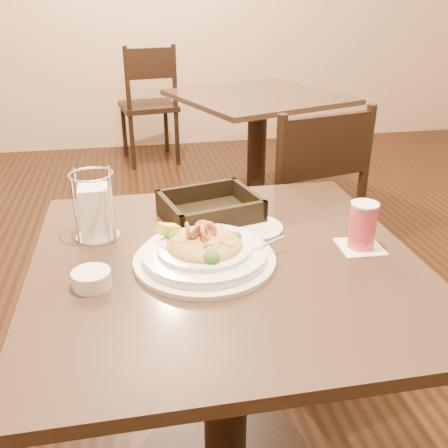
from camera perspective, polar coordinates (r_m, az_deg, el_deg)
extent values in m
cylinder|color=black|center=(1.39, 0.16, -16.97)|extent=(0.12, 0.12, 0.66)
cube|color=#453427|center=(1.19, 0.18, -4.55)|extent=(0.90, 0.90, 0.03)
cylinder|color=black|center=(3.34, 3.58, 2.61)|extent=(0.52, 0.52, 0.03)
cylinder|color=black|center=(3.22, 3.74, 8.28)|extent=(0.12, 0.12, 0.66)
cube|color=#453427|center=(3.14, 3.92, 14.30)|extent=(1.15, 1.15, 0.03)
cube|color=black|center=(2.05, 7.92, 0.63)|extent=(0.50, 0.50, 0.04)
cylinder|color=black|center=(2.38, 9.07, -2.15)|extent=(0.04, 0.04, 0.43)
cylinder|color=black|center=(2.22, 1.16, -3.90)|extent=(0.04, 0.04, 0.43)
cylinder|color=black|center=(2.12, 14.25, -6.19)|extent=(0.04, 0.04, 0.43)
cylinder|color=black|center=(1.95, 5.68, -8.60)|extent=(0.04, 0.04, 0.43)
cylinder|color=black|center=(1.92, 15.77, 6.26)|extent=(0.04, 0.04, 0.46)
cylinder|color=black|center=(1.73, 6.36, 4.92)|extent=(0.04, 0.04, 0.46)
cube|color=black|center=(1.79, 11.58, 8.67)|extent=(0.36, 0.11, 0.22)
cube|color=black|center=(4.14, -8.66, 13.16)|extent=(0.48, 0.48, 0.04)
cylinder|color=black|center=(4.41, -6.63, 10.85)|extent=(0.04, 0.04, 0.43)
cylinder|color=black|center=(4.34, -11.32, 10.31)|extent=(0.04, 0.04, 0.43)
cylinder|color=black|center=(4.07, -5.39, 9.70)|extent=(0.04, 0.04, 0.43)
cylinder|color=black|center=(4.00, -10.44, 9.11)|extent=(0.04, 0.04, 0.43)
cylinder|color=black|center=(3.97, -5.68, 16.46)|extent=(0.04, 0.04, 0.46)
cylinder|color=black|center=(3.89, -11.01, 15.98)|extent=(0.04, 0.04, 0.46)
cube|color=black|center=(3.91, -8.42, 17.68)|extent=(0.36, 0.09, 0.22)
cylinder|color=white|center=(1.16, -2.21, -4.10)|extent=(0.33, 0.33, 0.01)
cylinder|color=white|center=(1.15, -2.22, -3.39)|extent=(0.29, 0.29, 0.02)
cylinder|color=white|center=(1.15, -2.23, -2.71)|extent=(0.22, 0.22, 0.01)
ellipsoid|color=#C29546|center=(1.14, -2.24, -2.43)|extent=(0.18, 0.18, 0.06)
cube|color=yellow|center=(1.19, -6.43, -0.61)|extent=(0.06, 0.05, 0.04)
cube|color=silver|center=(1.16, 4.65, -2.38)|extent=(0.11, 0.06, 0.01)
cube|color=silver|center=(1.15, 1.41, -2.50)|extent=(0.04, 0.03, 0.00)
torus|color=#C29546|center=(1.13, -2.47, -1.58)|extent=(0.04, 0.04, 0.02)
torus|color=#C29546|center=(1.13, -0.47, -2.45)|extent=(0.06, 0.05, 0.03)
torus|color=#C29546|center=(1.12, -5.20, -1.99)|extent=(0.05, 0.05, 0.02)
torus|color=#C29546|center=(1.14, -2.34, -1.96)|extent=(0.06, 0.05, 0.04)
torus|color=#C29546|center=(1.10, -2.48, -2.86)|extent=(0.04, 0.04, 0.04)
torus|color=#C29546|center=(1.17, -2.92, -0.66)|extent=(0.04, 0.04, 0.00)
torus|color=#C29546|center=(1.14, -2.35, -1.40)|extent=(0.05, 0.06, 0.02)
torus|color=#C29546|center=(1.12, -3.86, -2.17)|extent=(0.05, 0.04, 0.03)
torus|color=#C29546|center=(1.10, -1.46, -2.23)|extent=(0.06, 0.06, 0.02)
torus|color=#C29546|center=(1.19, -2.01, -0.88)|extent=(0.05, 0.05, 0.01)
torus|color=#C29546|center=(1.10, -1.46, -1.69)|extent=(0.05, 0.05, 0.03)
torus|color=#C29546|center=(1.17, -1.76, -0.80)|extent=(0.04, 0.04, 0.01)
torus|color=#C29546|center=(1.14, -1.21, -1.76)|extent=(0.06, 0.06, 0.02)
torus|color=#C29546|center=(1.11, 0.42, -1.83)|extent=(0.05, 0.05, 0.03)
torus|color=tan|center=(1.12, -1.82, -0.75)|extent=(0.04, 0.03, 0.04)
torus|color=tan|center=(1.11, -2.08, -1.06)|extent=(0.04, 0.05, 0.04)
torus|color=tan|center=(1.13, -2.49, -0.48)|extent=(0.04, 0.02, 0.04)
torus|color=tan|center=(1.11, -3.04, -0.92)|extent=(0.04, 0.04, 0.04)
torus|color=tan|center=(1.12, -4.09, -0.81)|extent=(0.02, 0.04, 0.04)
ellipsoid|color=#2A6216|center=(1.16, 1.26, -1.45)|extent=(0.03, 0.03, 0.02)
ellipsoid|color=#2A6216|center=(1.17, -5.67, -1.46)|extent=(0.04, 0.04, 0.03)
ellipsoid|color=#2A6216|center=(1.08, -1.43, -3.79)|extent=(0.04, 0.04, 0.03)
cube|color=#266619|center=(1.24, -0.66, -0.57)|extent=(0.00, 0.00, 0.00)
cube|color=#266619|center=(1.26, -3.54, -0.19)|extent=(0.00, 0.00, 0.00)
cube|color=#266619|center=(1.20, 3.51, -1.74)|extent=(0.00, 0.00, 0.00)
cube|color=#266619|center=(1.21, 3.65, -1.50)|extent=(0.00, 0.00, 0.00)
cube|color=#266619|center=(1.25, -2.88, -0.45)|extent=(0.00, 0.00, 0.00)
cube|color=#266619|center=(1.16, -8.55, -2.98)|extent=(0.00, 0.00, 0.00)
cube|color=#266619|center=(1.03, -3.00, -6.45)|extent=(0.00, 0.00, 0.00)
cube|color=#266619|center=(1.26, -0.27, -0.18)|extent=(0.00, 0.00, 0.00)
cube|color=#266619|center=(1.08, 2.41, -4.72)|extent=(0.00, 0.00, 0.00)
cube|color=#266619|center=(1.26, -4.99, -0.27)|extent=(0.00, 0.00, 0.00)
cube|color=#266619|center=(1.24, 0.22, -0.61)|extent=(0.00, 0.00, 0.00)
cube|color=#266619|center=(1.11, 3.22, -3.92)|extent=(0.00, 0.00, 0.00)
cube|color=#266619|center=(1.07, 1.33, -5.20)|extent=(0.00, 0.00, 0.00)
cube|color=#266619|center=(1.11, -7.51, -4.13)|extent=(0.00, 0.00, 0.00)
cube|color=#266619|center=(1.26, -2.62, -0.22)|extent=(0.00, 0.00, 0.00)
cube|color=white|center=(1.27, 15.25, -2.51)|extent=(0.11, 0.11, 0.00)
cylinder|color=#E04F63|center=(1.25, 15.55, -0.18)|extent=(0.07, 0.07, 0.11)
cylinder|color=white|center=(1.23, 15.84, 2.19)|extent=(0.07, 0.07, 0.01)
cube|color=black|center=(1.38, -1.57, 0.96)|extent=(0.29, 0.26, 0.02)
cube|color=black|center=(1.41, 2.80, 3.05)|extent=(0.06, 0.20, 0.05)
cube|color=black|center=(1.33, -6.24, 1.45)|extent=(0.06, 0.20, 0.05)
cube|color=black|center=(1.45, -3.06, 3.60)|extent=(0.24, 0.07, 0.05)
cube|color=black|center=(1.29, 0.08, 0.79)|extent=(0.24, 0.07, 0.05)
cylinder|color=silver|center=(1.32, -14.20, -1.35)|extent=(0.11, 0.11, 0.01)
torus|color=silver|center=(1.25, -15.00, 5.50)|extent=(0.11, 0.11, 0.01)
cube|color=white|center=(1.29, -14.52, 1.39)|extent=(0.08, 0.08, 0.13)
cylinder|color=silver|center=(1.25, -16.63, 1.21)|extent=(0.01, 0.01, 0.17)
cylinder|color=silver|center=(1.24, -12.74, 1.53)|extent=(0.01, 0.01, 0.17)
cylinder|color=silver|center=(1.33, -16.35, 2.68)|extent=(0.01, 0.01, 0.17)
cylinder|color=silver|center=(1.32, -12.69, 2.99)|extent=(0.01, 0.01, 0.17)
cylinder|color=white|center=(1.32, 3.35, -0.45)|extent=(0.20, 0.20, 0.01)
cylinder|color=white|center=(1.10, -14.88, -6.09)|extent=(0.10, 0.10, 0.04)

